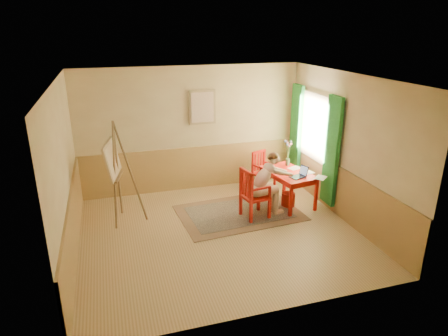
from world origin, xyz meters
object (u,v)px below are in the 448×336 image
object	(u,v)px
chair_left	(253,194)
easel	(115,163)
laptop	(300,175)
figure	(266,182)
table	(288,176)
chair_back	(262,171)

from	to	relation	value
chair_left	easel	bearing A→B (deg)	165.91
laptop	figure	bearing A→B (deg)	-176.27
chair_left	table	bearing A→B (deg)	23.73
table	chair_back	world-z (taller)	chair_back
chair_back	figure	xyz separation A→B (m)	(-0.44, -1.24, 0.26)
laptop	easel	bearing A→B (deg)	171.26
chair_back	figure	world-z (taller)	figure
chair_left	chair_back	bearing A→B (deg)	60.69
chair_back	figure	distance (m)	1.34
table	laptop	world-z (taller)	laptop
table	easel	xyz separation A→B (m)	(-3.46, 0.22, 0.55)
chair_back	figure	size ratio (longest dim) A/B	0.70
table	easel	bearing A→B (deg)	176.37
easel	chair_left	bearing A→B (deg)	-14.09
figure	easel	size ratio (longest dim) A/B	0.65
figure	easel	xyz separation A→B (m)	(-2.80, 0.60, 0.47)
chair_left	laptop	world-z (taller)	chair_left
chair_back	table	bearing A→B (deg)	-75.68
chair_back	easel	distance (m)	3.38
laptop	chair_back	bearing A→B (deg)	104.55
figure	easel	distance (m)	2.90
chair_left	figure	world-z (taller)	figure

